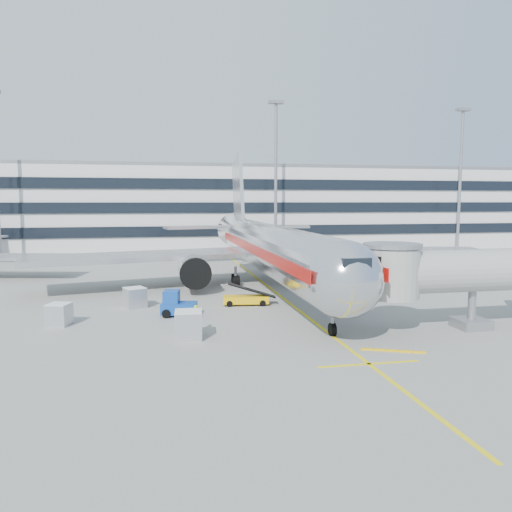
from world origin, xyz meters
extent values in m
plane|color=gray|center=(0.00, 0.00, 0.00)|extent=(180.00, 180.00, 0.00)
cube|color=yellow|center=(0.00, 10.00, 0.01)|extent=(0.25, 70.00, 0.01)
cube|color=yellow|center=(0.00, -14.00, 0.01)|extent=(6.00, 0.25, 0.01)
cylinder|color=silver|center=(0.00, 8.00, 4.20)|extent=(5.00, 36.00, 5.00)
sphere|color=silver|center=(0.00, -10.00, 4.20)|extent=(5.00, 5.00, 5.00)
cone|color=silver|center=(0.00, 31.00, 4.80)|extent=(5.00, 10.00, 5.00)
cube|color=black|center=(0.00, -11.50, 5.33)|extent=(1.80, 1.20, 0.90)
cube|color=#B7B7BC|center=(13.00, 13.50, 3.40)|extent=(24.95, 12.07, 0.50)
cube|color=#B7B7BC|center=(-13.00, 13.50, 3.40)|extent=(24.95, 12.07, 0.50)
cylinder|color=#99999E|center=(8.00, 10.00, 2.20)|extent=(3.00, 4.20, 3.00)
cylinder|color=#99999E|center=(-8.00, 10.00, 2.20)|extent=(3.00, 4.20, 3.00)
cylinder|color=black|center=(8.00, 8.00, 2.20)|extent=(3.10, 0.50, 3.10)
cylinder|color=black|center=(-8.00, 8.00, 2.20)|extent=(3.10, 0.50, 3.10)
cube|color=#B7B7BC|center=(0.00, 31.50, 9.20)|extent=(0.45, 9.39, 13.72)
cube|color=#B7B7BC|center=(5.50, 32.00, 5.40)|extent=(10.41, 4.94, 0.35)
cube|color=#B7B7BC|center=(-5.50, 32.00, 5.40)|extent=(10.41, 4.94, 0.35)
cylinder|color=gray|center=(0.00, -8.00, 0.90)|extent=(0.24, 0.24, 1.80)
cylinder|color=black|center=(0.00, -8.00, 0.45)|extent=(0.35, 0.90, 0.90)
cylinder|color=gray|center=(3.20, 14.00, 1.00)|extent=(0.30, 0.30, 2.00)
cylinder|color=gray|center=(-3.20, 14.00, 1.00)|extent=(0.30, 0.30, 2.00)
cube|color=red|center=(2.52, 8.00, 4.50)|extent=(0.06, 38.00, 0.90)
cube|color=red|center=(-2.52, 8.00, 4.50)|extent=(0.06, 38.00, 0.90)
cylinder|color=#A8A8A3|center=(10.50, -8.00, 4.20)|extent=(13.00, 3.00, 3.00)
cylinder|color=#A8A8A3|center=(4.20, -8.00, 4.20)|extent=(3.80, 3.80, 3.40)
cylinder|color=gray|center=(4.20, -8.00, 6.10)|extent=(4.00, 4.00, 0.30)
cube|color=black|center=(2.90, -8.00, 4.20)|extent=(1.40, 2.60, 2.60)
cylinder|color=gray|center=(10.50, -8.00, 1.60)|extent=(0.56, 0.56, 3.20)
cube|color=gray|center=(10.50, -8.00, 0.35)|extent=(2.20, 2.20, 0.70)
cylinder|color=black|center=(9.60, -8.00, 0.35)|extent=(0.35, 0.70, 0.70)
cylinder|color=black|center=(11.40, -8.00, 0.35)|extent=(0.35, 0.70, 0.70)
cube|color=silver|center=(0.00, 58.00, 7.50)|extent=(150.00, 24.00, 15.00)
cube|color=black|center=(0.00, 45.90, 4.00)|extent=(150.00, 0.30, 1.80)
cube|color=black|center=(0.00, 45.90, 8.00)|extent=(150.00, 0.30, 1.80)
cube|color=black|center=(0.00, 45.90, 12.00)|extent=(150.00, 0.30, 1.80)
cube|color=gray|center=(0.00, 58.00, 15.30)|extent=(150.00, 24.00, 0.60)
cylinder|color=gray|center=(8.00, 42.00, 12.50)|extent=(0.50, 0.50, 25.00)
cube|color=gray|center=(8.00, 42.00, 25.20)|extent=(2.40, 1.20, 0.50)
cylinder|color=gray|center=(42.00, 42.00, 12.50)|extent=(0.50, 0.50, 25.00)
cube|color=gray|center=(42.00, 42.00, 25.20)|extent=(2.40, 1.20, 0.50)
cube|color=#ECB409|center=(-4.00, 3.14, 0.50)|extent=(4.11, 1.88, 0.63)
cube|color=black|center=(-4.00, 3.14, 1.31)|extent=(4.26, 1.46, 1.38)
cylinder|color=black|center=(-5.36, 3.93, 0.27)|extent=(0.57, 0.31, 0.54)
cylinder|color=black|center=(-5.51, 2.67, 0.27)|extent=(0.57, 0.31, 0.54)
cylinder|color=black|center=(-2.49, 3.60, 0.27)|extent=(0.57, 0.31, 0.54)
cylinder|color=black|center=(-2.64, 2.35, 0.27)|extent=(0.57, 0.31, 0.54)
cube|color=#0D3D97|center=(-9.94, 0.03, 0.64)|extent=(3.01, 2.08, 0.89)
cube|color=#0D3D97|center=(-10.52, 0.15, 1.53)|extent=(1.45, 1.68, 1.08)
cube|color=black|center=(-10.52, 0.15, 1.87)|extent=(1.31, 1.47, 0.10)
cylinder|color=black|center=(-10.67, 0.93, 0.34)|extent=(0.73, 0.42, 0.69)
cylinder|color=black|center=(-10.96, -0.52, 0.34)|extent=(0.73, 0.42, 0.69)
cylinder|color=black|center=(-8.93, 0.59, 0.34)|extent=(0.73, 0.42, 0.69)
cylinder|color=black|center=(-9.22, -0.86, 0.34)|extent=(0.73, 0.42, 0.69)
cube|color=#B0B3B7|center=(-18.76, -1.27, 0.79)|extent=(1.91, 1.91, 1.57)
cube|color=white|center=(-18.76, -1.27, 1.59)|extent=(1.91, 1.91, 0.06)
cube|color=#B0B3B7|center=(-13.52, 3.96, 0.84)|extent=(2.12, 2.12, 1.69)
cube|color=white|center=(-13.52, 3.96, 1.71)|extent=(2.12, 2.12, 0.06)
cube|color=#B0B3B7|center=(-9.62, -6.74, 0.91)|extent=(1.90, 1.90, 1.83)
cube|color=white|center=(-9.62, -6.74, 1.85)|extent=(1.90, 1.90, 0.07)
imported|color=#A2E418|center=(-8.96, -5.44, 0.98)|extent=(0.83, 0.67, 1.96)
camera|label=1|loc=(-11.53, -39.42, 9.12)|focal=35.00mm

